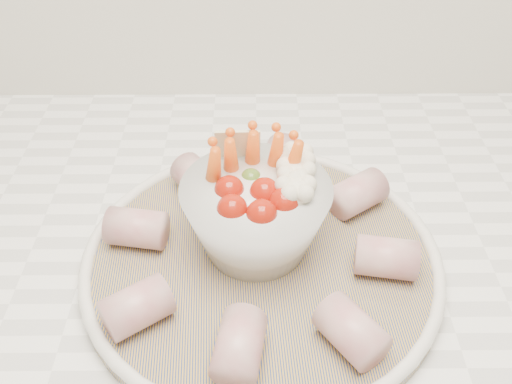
{
  "coord_description": "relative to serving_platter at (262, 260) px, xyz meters",
  "views": [
    {
      "loc": [
        -0.12,
        1.05,
        1.33
      ],
      "look_at": [
        -0.12,
        1.44,
        1.0
      ],
      "focal_mm": 40.0,
      "sensor_mm": 36.0,
      "label": 1
    }
  ],
  "objects": [
    {
      "name": "serving_platter",
      "position": [
        0.0,
        0.0,
        0.0
      ],
      "size": [
        0.36,
        0.36,
        0.02
      ],
      "color": "navy",
      "rests_on": "kitchen_counter"
    },
    {
      "name": "cured_meat_rolls",
      "position": [
        -0.0,
        0.0,
        0.02
      ],
      "size": [
        0.29,
        0.3,
        0.04
      ],
      "color": "#B05059",
      "rests_on": "serving_platter"
    },
    {
      "name": "veggie_bowl",
      "position": [
        -0.0,
        0.02,
        0.05
      ],
      "size": [
        0.14,
        0.14,
        0.11
      ],
      "color": "silver",
      "rests_on": "serving_platter"
    }
  ]
}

